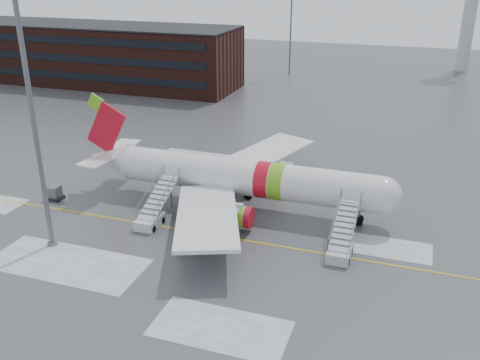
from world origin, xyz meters
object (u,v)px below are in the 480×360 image
at_px(airliner, 238,177).
at_px(airstair_aft, 153,214).
at_px(pushback_tug, 189,240).
at_px(airstair_fwd, 341,244).
at_px(light_mast_near, 29,92).
at_px(uld_container, 54,193).

xyz_separation_m(airliner, airstair_aft, (-6.78, -6.54, -2.35)).
height_order(airliner, airstair_aft, airliner).
bearing_deg(pushback_tug, airstair_fwd, 13.61).
bearing_deg(light_mast_near, pushback_tug, 16.95).
bearing_deg(airliner, airstair_fwd, -28.21).
bearing_deg(light_mast_near, airstair_fwd, 15.22).
distance_m(airliner, light_mast_near, 22.30).
height_order(airstair_fwd, uld_container, airstair_fwd).
height_order(airliner, uld_container, airliner).
bearing_deg(airstair_fwd, light_mast_near, -164.78).
bearing_deg(airstair_fwd, uld_container, 177.09).
height_order(airliner, pushback_tug, airliner).
distance_m(airstair_aft, uld_container, 13.28).
bearing_deg(airstair_fwd, pushback_tug, -166.39).
bearing_deg(pushback_tug, uld_container, 165.22).
xyz_separation_m(airliner, uld_container, (-19.95, -4.90, -2.69)).
bearing_deg(airstair_fwd, airstair_aft, 180.00).
bearing_deg(airstair_fwd, airliner, 151.79).
bearing_deg(airstair_aft, uld_container, 172.92).
xyz_separation_m(pushback_tug, light_mast_near, (-12.37, -3.77, 13.85)).
bearing_deg(airliner, pushback_tug, -97.79).
bearing_deg(pushback_tug, airliner, 82.21).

